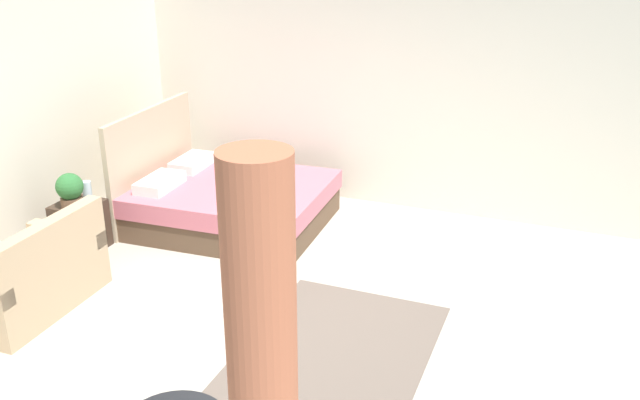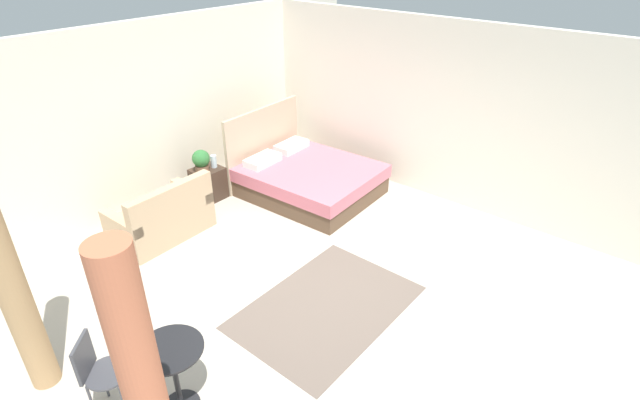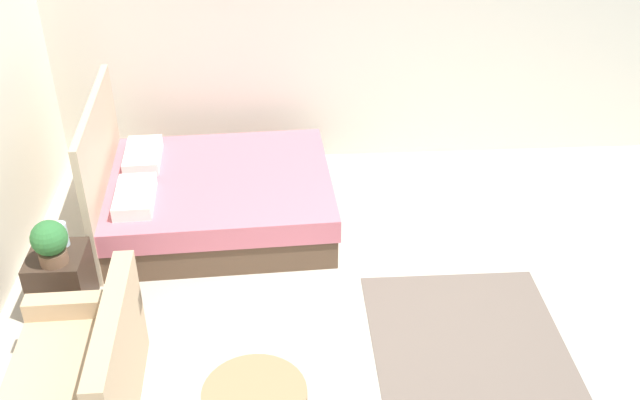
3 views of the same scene
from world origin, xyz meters
name	(u,v)px [view 1 (image 1 of 3)]	position (x,y,z in m)	size (l,w,h in m)	color
ground_plane	(311,333)	(0.00, 0.00, -0.01)	(9.05, 9.77, 0.02)	#B2A899
wall_right	(410,93)	(3.03, 0.00, 1.38)	(0.12, 6.77, 2.75)	silver
area_rug	(333,355)	(-0.25, -0.29, 0.00)	(2.08, 1.45, 0.01)	#66564C
bed	(227,200)	(1.72, 1.73, 0.28)	(1.81, 2.13, 1.27)	brown
couch	(30,279)	(-0.54, 2.43, 0.28)	(1.32, 0.83, 0.86)	tan
nightstand	(81,226)	(0.58, 2.81, 0.26)	(0.45, 0.42, 0.52)	#38281E
potted_plant	(70,189)	(0.48, 2.79, 0.71)	(0.27, 0.27, 0.36)	brown
vase	(87,191)	(0.70, 2.77, 0.62)	(0.10, 0.10, 0.20)	silver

